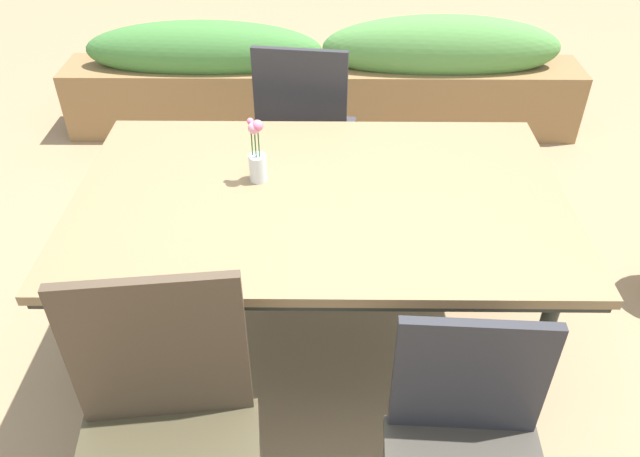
{
  "coord_description": "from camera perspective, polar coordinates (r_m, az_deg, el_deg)",
  "views": [
    {
      "loc": [
        -0.02,
        -1.79,
        2.0
      ],
      "look_at": [
        -0.04,
        0.03,
        0.6
      ],
      "focal_mm": 34.89,
      "sensor_mm": 36.0,
      "label": 1
    }
  ],
  "objects": [
    {
      "name": "dining_table",
      "position": [
        2.24,
        -0.0,
        2.1
      ],
      "size": [
        1.74,
        1.08,
        0.76
      ],
      "color": "#8C704C",
      "rests_on": "ground"
    },
    {
      "name": "flower_vase",
      "position": [
        2.24,
        -5.78,
        6.58
      ],
      "size": [
        0.06,
        0.06,
        0.25
      ],
      "color": "silver",
      "rests_on": "dining_table"
    },
    {
      "name": "ground_plane",
      "position": [
        2.69,
        0.8,
        -10.69
      ],
      "size": [
        12.0,
        12.0,
        0.0
      ],
      "primitive_type": "plane",
      "color": "#9E7F5B"
    },
    {
      "name": "chair_far_side",
      "position": [
        3.07,
        -1.38,
        9.12
      ],
      "size": [
        0.5,
        0.5,
        0.99
      ],
      "rotation": [
        0.0,
        0.0,
        -0.13
      ],
      "color": "#39363E",
      "rests_on": "ground"
    },
    {
      "name": "planter_box",
      "position": [
        4.07,
        0.43,
        13.6
      ],
      "size": [
        3.26,
        0.39,
        0.76
      ],
      "color": "olive",
      "rests_on": "ground"
    },
    {
      "name": "chair_near_left",
      "position": [
        1.77,
        -14.15,
        -18.33
      ],
      "size": [
        0.55,
        0.55,
        1.01
      ],
      "rotation": [
        0.0,
        0.0,
        3.26
      ],
      "color": "#463E29",
      "rests_on": "ground"
    },
    {
      "name": "chair_near_right",
      "position": [
        1.78,
        13.35,
        -19.72
      ],
      "size": [
        0.45,
        0.45,
        0.9
      ],
      "rotation": [
        0.0,
        0.0,
        3.09
      ],
      "color": "#3B372F",
      "rests_on": "ground"
    }
  ]
}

